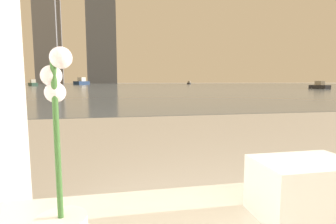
# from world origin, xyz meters

# --- Properties ---
(potted_orchid) EXTENTS (0.11, 0.11, 0.44)m
(potted_orchid) POSITION_xyz_m (-0.72, 0.77, 0.66)
(potted_orchid) COLOR silver
(potted_orchid) RESTS_ON bathtub
(towel_stack) EXTENTS (0.27, 0.18, 0.16)m
(towel_stack) POSITION_xyz_m (-0.09, 0.81, 0.63)
(towel_stack) COLOR white
(towel_stack) RESTS_ON bathtub
(harbor_water) EXTENTS (180.00, 110.00, 0.01)m
(harbor_water) POSITION_xyz_m (0.00, 62.00, 0.01)
(harbor_water) COLOR slate
(harbor_water) RESTS_ON ground_plane
(harbor_boat_0) EXTENTS (4.01, 5.66, 2.02)m
(harbor_boat_0) POSITION_xyz_m (-10.25, 77.77, 0.72)
(harbor_boat_0) COLOR navy
(harbor_boat_0) RESTS_ON harbor_water
(harbor_boat_1) EXTENTS (2.71, 3.69, 1.32)m
(harbor_boat_1) POSITION_xyz_m (-17.84, 59.92, 0.48)
(harbor_boat_1) COLOR #335647
(harbor_boat_1) RESTS_ON harbor_water
(harbor_boat_2) EXTENTS (1.07, 2.64, 0.97)m
(harbor_boat_2) POSITION_xyz_m (24.31, 28.79, 0.35)
(harbor_boat_2) COLOR #2D2D33
(harbor_boat_2) RESTS_ON harbor_water
(harbor_boat_4) EXTENTS (1.93, 2.82, 1.01)m
(harbor_boat_4) POSITION_xyz_m (22.01, 80.98, 0.36)
(harbor_boat_4) COLOR #2D2D33
(harbor_boat_4) RESTS_ON harbor_water
(skyline_tower_1) EXTENTS (8.56, 11.81, 45.56)m
(skyline_tower_1) POSITION_xyz_m (-27.74, 118.00, 22.78)
(skyline_tower_1) COLOR slate
(skyline_tower_1) RESTS_ON ground_plane
(skyline_tower_2) EXTENTS (12.12, 8.24, 49.57)m
(skyline_tower_2) POSITION_xyz_m (-6.34, 118.00, 24.78)
(skyline_tower_2) COLOR slate
(skyline_tower_2) RESTS_ON ground_plane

